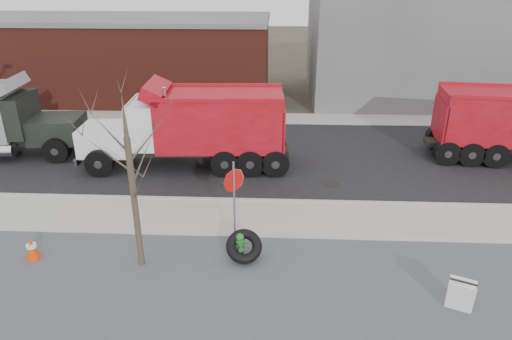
# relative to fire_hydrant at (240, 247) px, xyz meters

# --- Properties ---
(ground) EXTENTS (120.00, 120.00, 0.00)m
(ground) POSITION_rel_fire_hydrant_xyz_m (0.30, 2.12, -0.39)
(ground) COLOR #383328
(ground) RESTS_ON ground
(gravel_verge) EXTENTS (60.00, 5.00, 0.03)m
(gravel_verge) POSITION_rel_fire_hydrant_xyz_m (0.30, -1.38, -0.37)
(gravel_verge) COLOR slate
(gravel_verge) RESTS_ON ground
(sidewalk) EXTENTS (60.00, 2.50, 0.06)m
(sidewalk) POSITION_rel_fire_hydrant_xyz_m (0.30, 2.37, -0.36)
(sidewalk) COLOR #9E9B93
(sidewalk) RESTS_ON ground
(curb) EXTENTS (60.00, 0.15, 0.11)m
(curb) POSITION_rel_fire_hydrant_xyz_m (0.30, 3.67, -0.33)
(curb) COLOR #9E9B93
(curb) RESTS_ON ground
(road) EXTENTS (60.00, 9.40, 0.02)m
(road) POSITION_rel_fire_hydrant_xyz_m (0.30, 8.42, -0.38)
(road) COLOR black
(road) RESTS_ON ground
(far_sidewalk) EXTENTS (60.00, 2.00, 0.06)m
(far_sidewalk) POSITION_rel_fire_hydrant_xyz_m (0.30, 14.12, -0.36)
(far_sidewalk) COLOR #9E9B93
(far_sidewalk) RESTS_ON ground
(building_grey) EXTENTS (12.00, 10.00, 8.00)m
(building_grey) POSITION_rel_fire_hydrant_xyz_m (9.30, 20.12, 3.61)
(building_grey) COLOR slate
(building_grey) RESTS_ON ground
(building_brick) EXTENTS (20.20, 8.20, 5.30)m
(building_brick) POSITION_rel_fire_hydrant_xyz_m (-9.70, 19.12, 2.27)
(building_brick) COLOR maroon
(building_brick) RESTS_ON ground
(bare_tree) EXTENTS (3.20, 3.20, 5.20)m
(bare_tree) POSITION_rel_fire_hydrant_xyz_m (-2.90, -0.48, 2.91)
(bare_tree) COLOR #382D23
(bare_tree) RESTS_ON ground
(fire_hydrant) EXTENTS (0.48, 0.47, 0.85)m
(fire_hydrant) POSITION_rel_fire_hydrant_xyz_m (0.00, 0.00, 0.00)
(fire_hydrant) COLOR #33732B
(fire_hydrant) RESTS_ON ground
(truck_tire) EXTENTS (1.21, 1.16, 0.92)m
(truck_tire) POSITION_rel_fire_hydrant_xyz_m (0.13, -0.10, 0.09)
(truck_tire) COLOR black
(truck_tire) RESTS_ON ground
(stop_sign) EXTENTS (0.58, 0.54, 2.82)m
(stop_sign) POSITION_rel_fire_hydrant_xyz_m (-0.23, 0.81, 1.53)
(stop_sign) COLOR gray
(stop_sign) RESTS_ON ground
(sandwich_board) EXTENTS (0.76, 0.63, 0.90)m
(sandwich_board) POSITION_rel_fire_hydrant_xyz_m (5.76, -2.10, 0.09)
(sandwich_board) COLOR white
(sandwich_board) RESTS_ON ground
(traffic_cone_near) EXTENTS (0.39, 0.39, 0.75)m
(traffic_cone_near) POSITION_rel_fire_hydrant_xyz_m (-6.25, -0.36, -0.01)
(traffic_cone_near) COLOR #DE3B07
(traffic_cone_near) RESTS_ON ground
(dump_truck_red_b) EXTENTS (9.04, 2.96, 3.77)m
(dump_truck_red_b) POSITION_rel_fire_hydrant_xyz_m (-2.56, 6.97, 1.53)
(dump_truck_red_b) COLOR black
(dump_truck_red_b) RESTS_ON ground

